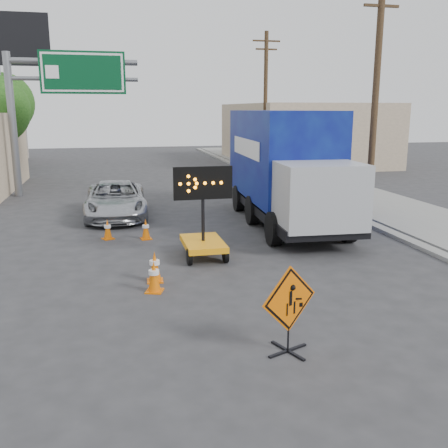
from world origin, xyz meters
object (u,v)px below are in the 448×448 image
object	(u,v)px
arrow_board	(203,237)
construction_sign	(289,307)
pickup_truck	(116,200)
box_truck	(285,174)

from	to	relation	value
arrow_board	construction_sign	bearing A→B (deg)	-86.21
arrow_board	pickup_truck	world-z (taller)	arrow_board
construction_sign	arrow_board	world-z (taller)	arrow_board
arrow_board	pickup_truck	xyz separation A→B (m)	(-2.35, 6.22, 0.10)
construction_sign	box_truck	world-z (taller)	box_truck
construction_sign	pickup_truck	xyz separation A→B (m)	(-2.75, 12.24, -0.14)
arrow_board	box_truck	distance (m)	5.41
arrow_board	box_truck	world-z (taller)	box_truck
pickup_truck	arrow_board	bearing A→B (deg)	-68.27
construction_sign	box_truck	distance (m)	10.31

